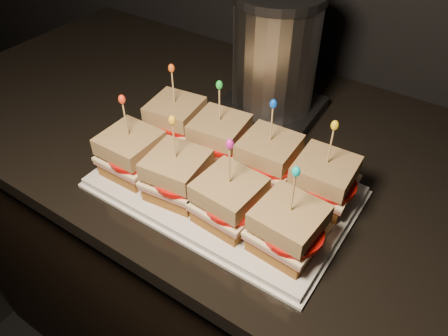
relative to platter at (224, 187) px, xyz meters
The scene contains 62 objects.
granite_slab 0.33m from the platter, 28.61° to the left, with size 2.26×0.75×0.04m, color black.
platter is the anchor object (origin of this frame).
platter_rim 0.01m from the platter, ahead, with size 0.46×0.29×0.01m, color silver.
sandwich_0_bread_bot 0.17m from the platter, 158.16° to the left, with size 0.09×0.09×0.03m, color brown.
sandwich_0_ham 0.18m from the platter, 158.16° to the left, with size 0.10×0.10×0.01m, color #C56C62.
sandwich_0_cheese 0.18m from the platter, 158.16° to the left, with size 0.10×0.10×0.01m, color #FFE8AE.
sandwich_0_tomato 0.17m from the platter, 158.55° to the left, with size 0.09×0.09×0.01m, color red.
sandwich_0_bread_top 0.19m from the platter, 158.16° to the left, with size 0.09×0.09×0.03m, color brown.
sandwich_0_pick 0.21m from the platter, 158.16° to the left, with size 0.00×0.00×0.09m, color tan.
sandwich_0_frill 0.24m from the platter, 158.16° to the left, with size 0.01×0.01×0.02m, color #E65416.
sandwich_1_bread_bot 0.09m from the platter, 129.74° to the left, with size 0.09×0.09×0.03m, color brown.
sandwich_1_ham 0.09m from the platter, 129.74° to the left, with size 0.10×0.10×0.01m, color #C56C62.
sandwich_1_cheese 0.10m from the platter, 129.74° to the left, with size 0.10×0.10×0.01m, color #FFE8AE.
sandwich_1_tomato 0.09m from the platter, 125.45° to the left, with size 0.09×0.09×0.01m, color red.
sandwich_1_bread_top 0.11m from the platter, 129.74° to the left, with size 0.09×0.09×0.03m, color brown.
sandwich_1_pick 0.15m from the platter, 129.74° to the left, with size 0.00×0.00×0.09m, color tan.
sandwich_1_frill 0.19m from the platter, 129.74° to the left, with size 0.01×0.01×0.02m, color green.
sandwich_2_bread_bot 0.09m from the platter, 50.26° to the left, with size 0.09×0.09×0.03m, color brown.
sandwich_2_ham 0.09m from the platter, 50.26° to the left, with size 0.10×0.10×0.01m, color #C56C62.
sandwich_2_cheese 0.10m from the platter, 50.26° to the left, with size 0.10×0.10×0.01m, color #FFE8AE.
sandwich_2_tomato 0.10m from the platter, 41.72° to the left, with size 0.09×0.09×0.01m, color red.
sandwich_2_bread_top 0.11m from the platter, 50.26° to the left, with size 0.09×0.09×0.03m, color brown.
sandwich_2_pick 0.15m from the platter, 50.26° to the left, with size 0.00×0.00×0.09m, color tan.
sandwich_2_frill 0.19m from the platter, 50.26° to the left, with size 0.01×0.01×0.02m, color blue.
sandwich_3_bread_bot 0.17m from the platter, 21.84° to the left, with size 0.09×0.09×0.03m, color brown.
sandwich_3_ham 0.18m from the platter, 21.84° to the left, with size 0.10×0.10×0.01m, color #C56C62.
sandwich_3_cheese 0.18m from the platter, 21.84° to the left, with size 0.10×0.10×0.01m, color #FFE8AE.
sandwich_3_tomato 0.19m from the platter, 18.70° to the left, with size 0.09×0.09×0.01m, color red.
sandwich_3_bread_top 0.19m from the platter, 21.84° to the left, with size 0.09×0.09×0.03m, color brown.
sandwich_3_pick 0.21m from the platter, 21.84° to the left, with size 0.00×0.00×0.09m, color tan.
sandwich_3_frill 0.24m from the platter, 21.84° to the left, with size 0.01×0.01×0.02m, color yellow.
sandwich_4_bread_bot 0.17m from the platter, 158.16° to the right, with size 0.09×0.09×0.03m, color brown.
sandwich_4_ham 0.18m from the platter, 158.16° to the right, with size 0.10×0.10×0.01m, color #C56C62.
sandwich_4_cheese 0.18m from the platter, 158.16° to the right, with size 0.10×0.10×0.01m, color #FFE8AE.
sandwich_4_tomato 0.17m from the platter, 154.67° to the right, with size 0.09×0.09×0.01m, color red.
sandwich_4_bread_top 0.19m from the platter, 158.16° to the right, with size 0.09×0.09×0.03m, color brown.
sandwich_4_pick 0.21m from the platter, 158.16° to the right, with size 0.00×0.00×0.09m, color tan.
sandwich_4_frill 0.24m from the platter, 158.16° to the right, with size 0.01×0.01×0.02m, color red.
sandwich_5_bread_bot 0.09m from the platter, 129.74° to the right, with size 0.09×0.09×0.03m, color brown.
sandwich_5_ham 0.09m from the platter, 129.74° to the right, with size 0.10×0.10×0.01m, color #C56C62.
sandwich_5_cheese 0.10m from the platter, 129.74° to the right, with size 0.10×0.10×0.01m, color #FFE8AE.
sandwich_5_tomato 0.10m from the platter, 120.58° to the right, with size 0.09×0.09×0.01m, color red.
sandwich_5_bread_top 0.11m from the platter, 129.74° to the right, with size 0.09×0.09×0.03m, color brown.
sandwich_5_pick 0.15m from the platter, 129.74° to the right, with size 0.00×0.00×0.09m, color tan.
sandwich_5_frill 0.19m from the platter, 129.74° to the right, with size 0.01×0.01×0.02m, color gold.
sandwich_6_bread_bot 0.09m from the platter, 50.26° to the right, with size 0.09×0.09×0.03m, color brown.
sandwich_6_ham 0.09m from the platter, 50.26° to the right, with size 0.10×0.10×0.01m, color #C56C62.
sandwich_6_cheese 0.10m from the platter, 50.26° to the right, with size 0.10×0.10×0.01m, color #FFE8AE.
sandwich_6_tomato 0.11m from the platter, 47.05° to the right, with size 0.09×0.09×0.01m, color red.
sandwich_6_bread_top 0.11m from the platter, 50.26° to the right, with size 0.09×0.09×0.03m, color brown.
sandwich_6_pick 0.15m from the platter, 50.26° to the right, with size 0.00×0.00×0.09m, color tan.
sandwich_6_frill 0.19m from the platter, 50.26° to the right, with size 0.01×0.01×0.02m, color #D31D9A.
sandwich_7_bread_bot 0.17m from the platter, 21.84° to the right, with size 0.09×0.09×0.03m, color brown.
sandwich_7_ham 0.18m from the platter, 21.84° to the right, with size 0.10×0.10×0.01m, color #C56C62.
sandwich_7_cheese 0.18m from the platter, 21.84° to the right, with size 0.10×0.10×0.01m, color #FFE8AE.
sandwich_7_tomato 0.19m from the platter, 22.18° to the right, with size 0.09×0.09×0.01m, color red.
sandwich_7_bread_top 0.19m from the platter, 21.84° to the right, with size 0.09×0.09×0.03m, color brown.
sandwich_7_pick 0.21m from the platter, 21.84° to the right, with size 0.00×0.00×0.09m, color tan.
sandwich_7_frill 0.24m from the platter, 21.84° to the right, with size 0.01×0.01×0.02m, color #08BDB9.
appliance_base 0.28m from the platter, 101.69° to the left, with size 0.21×0.18×0.03m, color #262628.
appliance_body 0.31m from the platter, 101.69° to the left, with size 0.18×0.18×0.23m, color silver.
appliance 0.31m from the platter, 101.69° to the left, with size 0.21×0.18×0.27m, color silver, non-canonical shape.
Camera 1 is at (0.73, 1.00, 1.51)m, focal length 35.00 mm.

